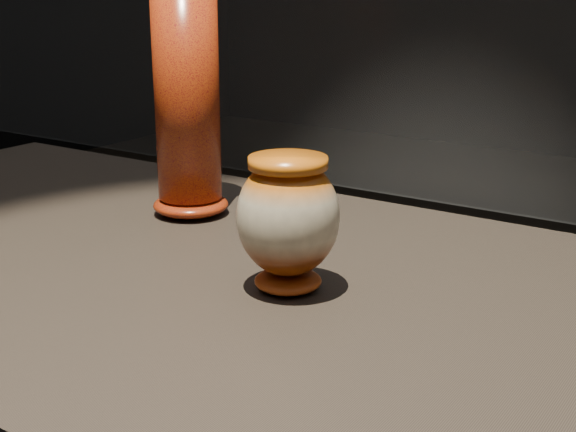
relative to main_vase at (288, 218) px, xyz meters
The scene contains 2 objects.
main_vase is the anchor object (origin of this frame).
tall_vase 0.36m from the main_vase, 149.56° to the left, with size 0.15×0.15×0.38m.
Camera 1 is at (0.45, -0.76, 1.27)m, focal length 50.00 mm.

